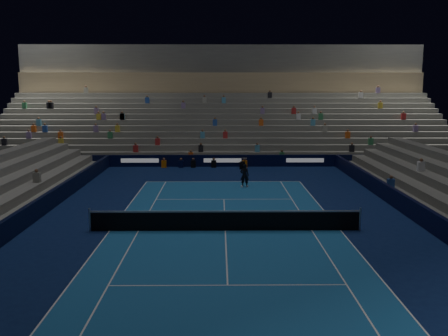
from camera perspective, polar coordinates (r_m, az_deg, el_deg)
ground at (r=23.20m, az=0.15°, el=-7.38°), size 90.00×90.00×0.00m
court_surface at (r=23.20m, az=0.15°, el=-7.36°), size 10.97×23.77×0.01m
sponsor_barrier_far at (r=41.17m, az=-0.17°, el=0.86°), size 44.00×0.25×1.00m
sponsor_barrier_east at (r=25.13m, az=22.97°, el=-5.64°), size 0.25×37.00×1.00m
sponsor_barrier_west at (r=24.91m, az=-22.89°, el=-5.77°), size 0.25×37.00×1.00m
grandstand_main at (r=50.20m, az=-0.25°, el=5.76°), size 44.00×15.20×11.20m
tennis_net at (r=23.06m, az=0.15°, el=-6.18°), size 12.90×0.10×1.10m
tennis_player at (r=32.80m, az=2.43°, el=-0.88°), size 0.61×0.43×1.61m
broadcast_camera at (r=40.05m, az=2.16°, el=0.32°), size 0.48×0.91×0.58m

